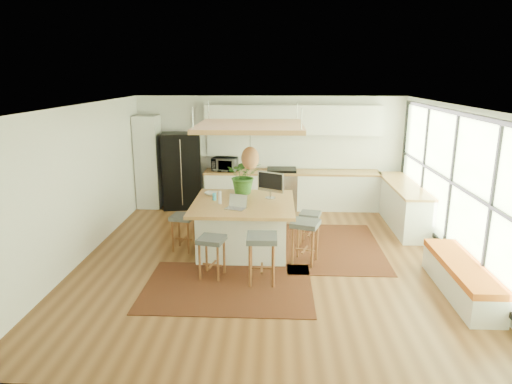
{
  "coord_description": "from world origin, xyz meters",
  "views": [
    {
      "loc": [
        0.17,
        -7.51,
        3.21
      ],
      "look_at": [
        -0.2,
        0.5,
        1.1
      ],
      "focal_mm": 31.58,
      "sensor_mm": 36.0,
      "label": 1
    }
  ],
  "objects_px": {
    "island": "(244,226)",
    "island_plant": "(244,179)",
    "monitor": "(271,185)",
    "stool_near_right": "(262,261)",
    "fridge": "(182,170)",
    "stool_right_front": "(305,244)",
    "stool_left_side": "(183,232)",
    "stool_near_left": "(212,256)",
    "microwave": "(225,163)",
    "stool_right_back": "(310,226)",
    "laptop": "(235,202)"
  },
  "relations": [
    {
      "from": "island",
      "to": "island_plant",
      "type": "distance_m",
      "value": 0.97
    },
    {
      "from": "monitor",
      "to": "island_plant",
      "type": "xyz_separation_m",
      "value": [
        -0.52,
        0.34,
        0.03
      ]
    },
    {
      "from": "island",
      "to": "island_plant",
      "type": "xyz_separation_m",
      "value": [
        -0.03,
        0.62,
        0.75
      ]
    },
    {
      "from": "stool_near_right",
      "to": "island_plant",
      "type": "distance_m",
      "value": 2.21
    },
    {
      "from": "fridge",
      "to": "stool_right_front",
      "type": "xyz_separation_m",
      "value": [
        2.81,
        -3.32,
        -0.57
      ]
    },
    {
      "from": "stool_left_side",
      "to": "stool_near_right",
      "type": "bearing_deg",
      "value": -40.98
    },
    {
      "from": "stool_near_left",
      "to": "monitor",
      "type": "bearing_deg",
      "value": 58.34
    },
    {
      "from": "fridge",
      "to": "stool_near_left",
      "type": "xyz_separation_m",
      "value": [
        1.28,
        -3.95,
        -0.57
      ]
    },
    {
      "from": "island_plant",
      "to": "microwave",
      "type": "bearing_deg",
      "value": 106.24
    },
    {
      "from": "stool_right_front",
      "to": "monitor",
      "type": "height_order",
      "value": "monitor"
    },
    {
      "from": "stool_right_back",
      "to": "monitor",
      "type": "height_order",
      "value": "monitor"
    },
    {
      "from": "stool_near_left",
      "to": "stool_right_front",
      "type": "distance_m",
      "value": 1.66
    },
    {
      "from": "fridge",
      "to": "stool_left_side",
      "type": "relative_size",
      "value": 2.7
    },
    {
      "from": "stool_right_front",
      "to": "monitor",
      "type": "bearing_deg",
      "value": 125.86
    },
    {
      "from": "monitor",
      "to": "stool_near_right",
      "type": "bearing_deg",
      "value": -64.19
    },
    {
      "from": "stool_right_back",
      "to": "microwave",
      "type": "xyz_separation_m",
      "value": [
        -1.91,
        2.41,
        0.77
      ]
    },
    {
      "from": "island",
      "to": "laptop",
      "type": "xyz_separation_m",
      "value": [
        -0.11,
        -0.45,
        0.58
      ]
    },
    {
      "from": "monitor",
      "to": "island_plant",
      "type": "distance_m",
      "value": 0.62
    },
    {
      "from": "stool_left_side",
      "to": "stool_right_back",
      "type": "bearing_deg",
      "value": 10.06
    },
    {
      "from": "stool_right_front",
      "to": "laptop",
      "type": "xyz_separation_m",
      "value": [
        -1.21,
        0.13,
        0.7
      ]
    },
    {
      "from": "stool_left_side",
      "to": "laptop",
      "type": "distance_m",
      "value": 1.29
    },
    {
      "from": "fridge",
      "to": "microwave",
      "type": "xyz_separation_m",
      "value": [
        1.05,
        0.02,
        0.2
      ]
    },
    {
      "from": "monitor",
      "to": "stool_left_side",
      "type": "bearing_deg",
      "value": -138.46
    },
    {
      "from": "fridge",
      "to": "stool_near_left",
      "type": "bearing_deg",
      "value": -81.31
    },
    {
      "from": "stool_near_left",
      "to": "stool_right_front",
      "type": "height_order",
      "value": "stool_right_front"
    },
    {
      "from": "stool_near_left",
      "to": "laptop",
      "type": "relative_size",
      "value": 1.9
    },
    {
      "from": "stool_near_right",
      "to": "microwave",
      "type": "bearing_deg",
      "value": 104.1
    },
    {
      "from": "laptop",
      "to": "island_plant",
      "type": "relative_size",
      "value": 0.49
    },
    {
      "from": "stool_left_side",
      "to": "monitor",
      "type": "relative_size",
      "value": 1.23
    },
    {
      "from": "microwave",
      "to": "stool_right_front",
      "type": "bearing_deg",
      "value": -52.21
    },
    {
      "from": "island_plant",
      "to": "monitor",
      "type": "bearing_deg",
      "value": -33.02
    },
    {
      "from": "fridge",
      "to": "monitor",
      "type": "relative_size",
      "value": 3.32
    },
    {
      "from": "monitor",
      "to": "microwave",
      "type": "xyz_separation_m",
      "value": [
        -1.15,
        2.48,
        -0.07
      ]
    },
    {
      "from": "fridge",
      "to": "stool_near_right",
      "type": "distance_m",
      "value": 4.65
    },
    {
      "from": "fridge",
      "to": "laptop",
      "type": "height_order",
      "value": "fridge"
    },
    {
      "from": "stool_right_back",
      "to": "island_plant",
      "type": "distance_m",
      "value": 1.57
    },
    {
      "from": "stool_near_right",
      "to": "stool_right_front",
      "type": "bearing_deg",
      "value": 48.0
    },
    {
      "from": "stool_right_back",
      "to": "island",
      "type": "bearing_deg",
      "value": -164.16
    },
    {
      "from": "stool_near_right",
      "to": "laptop",
      "type": "height_order",
      "value": "laptop"
    },
    {
      "from": "stool_near_left",
      "to": "monitor",
      "type": "relative_size",
      "value": 1.23
    },
    {
      "from": "island",
      "to": "fridge",
      "type": "bearing_deg",
      "value": 121.87
    },
    {
      "from": "stool_left_side",
      "to": "microwave",
      "type": "distance_m",
      "value": 2.97
    },
    {
      "from": "monitor",
      "to": "island_plant",
      "type": "relative_size",
      "value": 0.75
    },
    {
      "from": "stool_near_left",
      "to": "island_plant",
      "type": "distance_m",
      "value": 2.06
    },
    {
      "from": "island",
      "to": "stool_right_front",
      "type": "bearing_deg",
      "value": -27.32
    },
    {
      "from": "stool_right_front",
      "to": "microwave",
      "type": "bearing_deg",
      "value": 117.84
    },
    {
      "from": "stool_right_back",
      "to": "laptop",
      "type": "relative_size",
      "value": 1.77
    },
    {
      "from": "stool_left_side",
      "to": "fridge",
      "type": "bearing_deg",
      "value": 101.75
    },
    {
      "from": "fridge",
      "to": "monitor",
      "type": "height_order",
      "value": "fridge"
    },
    {
      "from": "stool_right_back",
      "to": "fridge",
      "type": "bearing_deg",
      "value": 141.17
    }
  ]
}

